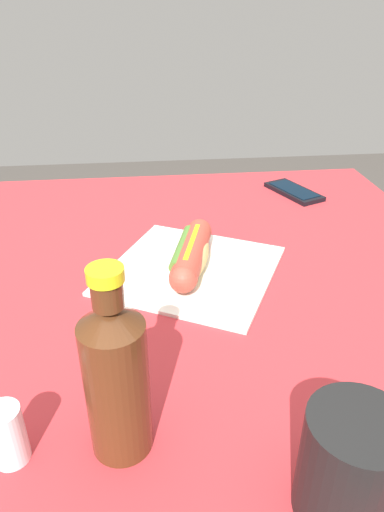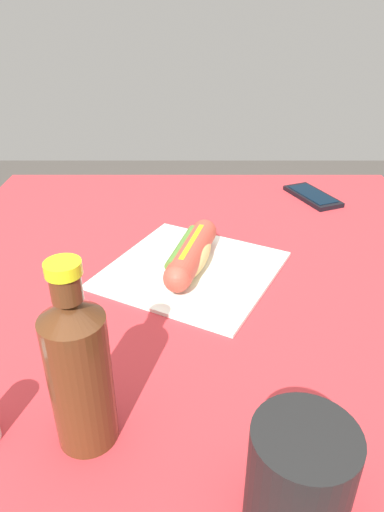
{
  "view_description": "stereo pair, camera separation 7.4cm",
  "coord_description": "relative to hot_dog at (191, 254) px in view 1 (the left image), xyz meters",
  "views": [
    {
      "loc": [
        -0.64,
        0.09,
        1.16
      ],
      "look_at": [
        0.03,
        0.01,
        0.78
      ],
      "focal_mm": 32.51,
      "sensor_mm": 36.0,
      "label": 1
    },
    {
      "loc": [
        -0.64,
        0.01,
        1.16
      ],
      "look_at": [
        0.03,
        0.01,
        0.78
      ],
      "focal_mm": 32.51,
      "sensor_mm": 36.0,
      "label": 2
    }
  ],
  "objects": [
    {
      "name": "salt_shaker",
      "position": [
        -0.34,
        0.22,
        -0.0
      ],
      "size": [
        0.04,
        0.04,
        0.07
      ],
      "primitive_type": "cylinder",
      "color": "silver",
      "rests_on": "dining_table"
    },
    {
      "name": "dining_table",
      "position": [
        -0.03,
        -0.01,
        -0.17
      ],
      "size": [
        1.03,
        0.97,
        0.75
      ],
      "color": "brown",
      "rests_on": "ground"
    },
    {
      "name": "drinking_cup",
      "position": [
        -0.43,
        -0.09,
        0.02
      ],
      "size": [
        0.09,
        0.09,
        0.11
      ],
      "primitive_type": "cylinder",
      "color": "black",
      "rests_on": "dining_table"
    },
    {
      "name": "paper_wrapper",
      "position": [
        -0.0,
        -0.0,
        -0.03
      ],
      "size": [
        0.36,
        0.36,
        0.01
      ],
      "primitive_type": "cube",
      "rotation": [
        0.0,
        0.0,
        -0.48
      ],
      "color": "silver",
      "rests_on": "dining_table"
    },
    {
      "name": "hot_dog",
      "position": [
        0.0,
        0.0,
        0.0
      ],
      "size": [
        0.2,
        0.09,
        0.05
      ],
      "color": "#DBB26B",
      "rests_on": "paper_wrapper"
    },
    {
      "name": "cell_phone",
      "position": [
        0.33,
        -0.28,
        -0.03
      ],
      "size": [
        0.16,
        0.12,
        0.01
      ],
      "color": "black",
      "rests_on": "dining_table"
    },
    {
      "name": "soda_bottle",
      "position": [
        -0.34,
        0.11,
        0.06
      ],
      "size": [
        0.06,
        0.06,
        0.21
      ],
      "color": "#4C2814",
      "rests_on": "dining_table"
    }
  ]
}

